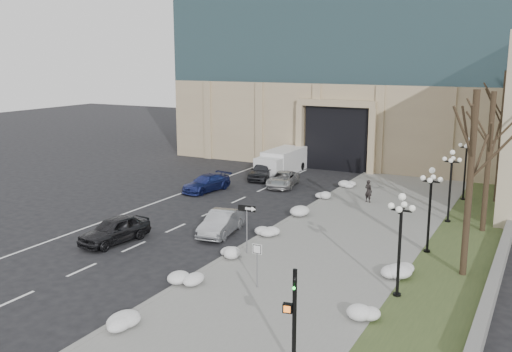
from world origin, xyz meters
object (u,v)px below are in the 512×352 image
Objects in this scene: car_c at (206,183)px; traffic_signal at (293,322)px; one_way_sign at (250,215)px; lamppost_a at (400,231)px; keep_sign at (257,256)px; car_e at (263,171)px; lamppost_d at (466,160)px; box_truck at (281,162)px; car_d at (283,179)px; lamppost_c at (451,176)px; car_b at (221,223)px; pedestrian at (368,191)px; car_a at (115,230)px; lamppost_b at (430,199)px.

traffic_signal is (16.87, -21.01, 1.18)m from car_c.
one_way_sign is 8.58m from lamppost_a.
keep_sign is at bearing 116.36° from traffic_signal.
lamppost_d reaches higher than car_e.
lamppost_a is at bearing -18.37° from one_way_sign.
box_truck is (2.23, 9.20, 0.38)m from car_c.
car_d is 14.14m from lamppost_d.
lamppost_c is (8.35, 11.23, 0.79)m from one_way_sign.
car_d is at bearing -43.36° from car_e.
car_b is 12.54m from pedestrian.
traffic_signal reaches higher than one_way_sign.
keep_sign reaches higher than car_d.
keep_sign is 7.08m from traffic_signal.
keep_sign is 16.27m from lamppost_c.
car_a is at bearing 78.35° from pedestrian.
box_truck is (0.01, 22.38, 0.28)m from car_a.
keep_sign is (2.46, -3.86, -0.68)m from one_way_sign.
car_d is 0.92× the size of lamppost_b.
keep_sign reaches higher than car_a.
car_a is at bearing 140.88° from traffic_signal.
traffic_signal is at bearing -74.54° from car_d.
car_d is 21.24m from keep_sign.
car_e is 0.65× the size of box_truck.
one_way_sign is 19.62m from lamppost_d.
lamppost_a is (16.25, -0.11, 2.32)m from car_a.
car_b is 2.63× the size of pedestrian.
car_d is (-2.15, 13.33, -0.10)m from car_b.
car_d is at bearing 161.57° from lamppost_c.
car_c is at bearing 117.77° from traffic_signal.
car_c is at bearing 124.82° from one_way_sign.
box_truck is (-2.44, 4.90, 0.42)m from car_d.
one_way_sign is at bearing -38.33° from car_c.
car_d is 0.92× the size of lamppost_c.
car_c is 22.88m from lamppost_a.
car_d is 0.65× the size of box_truck.
car_a is at bearing -146.70° from car_b.
pedestrian is at bearing -34.63° from box_truck.
car_e is 3.13m from box_truck.
car_e is 16.74m from lamppost_d.
traffic_signal is 14.36m from lamppost_b.
lamppost_c is at bearing 74.60° from traffic_signal.
lamppost_b is 6.50m from lamppost_c.
one_way_sign is 9.63m from lamppost_b.
pedestrian is at bearing -30.90° from car_e.
lamppost_a and lamppost_b have the same top height.
box_truck is at bearing -12.31° from pedestrian.
lamppost_b is at bearing 29.39° from car_a.
box_truck is 1.41× the size of lamppost_d.
box_truck is (-4.59, 18.22, 0.32)m from car_b.
one_way_sign is 0.58× the size of lamppost_d.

